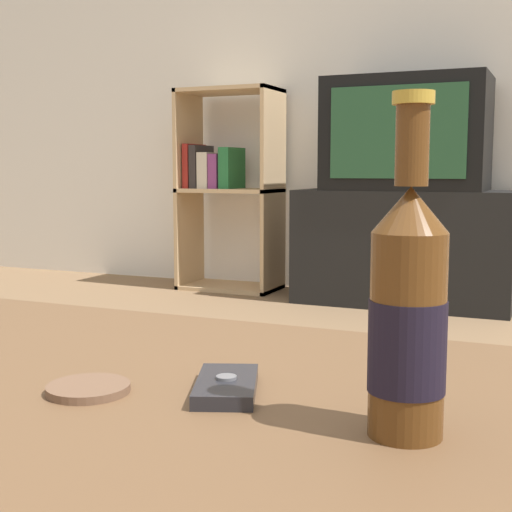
# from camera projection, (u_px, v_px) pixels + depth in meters

# --- Properties ---
(back_wall) EXTENTS (8.00, 0.05, 2.60)m
(back_wall) POSITION_uv_depth(u_px,v_px,m) (471.00, 26.00, 3.35)
(back_wall) COLOR silver
(back_wall) RESTS_ON ground_plane
(coffee_table) EXTENTS (1.36, 0.71, 0.42)m
(coffee_table) POSITION_uv_depth(u_px,v_px,m) (58.00, 439.00, 0.71)
(coffee_table) COLOR brown
(coffee_table) RESTS_ON ground_plane
(tv_stand) EXTENTS (0.99, 0.41, 0.53)m
(tv_stand) POSITION_uv_depth(u_px,v_px,m) (404.00, 248.00, 3.31)
(tv_stand) COLOR black
(tv_stand) RESTS_ON ground_plane
(television) EXTENTS (0.72, 0.41, 0.51)m
(television) POSITION_uv_depth(u_px,v_px,m) (407.00, 134.00, 3.25)
(television) COLOR black
(television) RESTS_ON tv_stand
(bookshelf) EXTENTS (0.51, 0.30, 1.04)m
(bookshelf) POSITION_uv_depth(u_px,v_px,m) (225.00, 183.00, 3.71)
(bookshelf) COLOR tan
(bookshelf) RESTS_ON ground_plane
(beer_bottle) EXTENTS (0.06, 0.06, 0.27)m
(beer_bottle) POSITION_uv_depth(u_px,v_px,m) (408.00, 314.00, 0.56)
(beer_bottle) COLOR #563314
(beer_bottle) RESTS_ON coffee_table
(cell_phone) EXTENTS (0.09, 0.12, 0.02)m
(cell_phone) POSITION_uv_depth(u_px,v_px,m) (226.00, 386.00, 0.68)
(cell_phone) COLOR #232328
(cell_phone) RESTS_ON coffee_table
(coaster) EXTENTS (0.08, 0.08, 0.01)m
(coaster) POSITION_uv_depth(u_px,v_px,m) (87.00, 389.00, 0.69)
(coaster) COLOR brown
(coaster) RESTS_ON coffee_table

